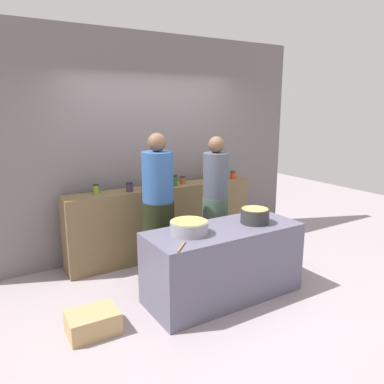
{
  "coord_description": "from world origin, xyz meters",
  "views": [
    {
      "loc": [
        -2.29,
        -3.36,
        2.06
      ],
      "look_at": [
        0.0,
        0.35,
        1.05
      ],
      "focal_mm": 35.23,
      "sensor_mm": 36.0,
      "label": 1
    }
  ],
  "objects_px": {
    "preserve_jar_1": "(129,187)",
    "preserve_jar_0": "(96,189)",
    "preserve_jar_8": "(219,176)",
    "cook_with_tongs": "(158,214)",
    "preserve_jar_4": "(175,180)",
    "preserve_jar_3": "(162,181)",
    "wooden_spoon": "(181,247)",
    "preserve_jar_9": "(233,175)",
    "cooking_pot_center": "(255,216)",
    "bread_crate": "(93,322)",
    "preserve_jar_6": "(210,178)",
    "preserve_jar_7": "(215,177)",
    "preserve_jar_2": "(147,184)",
    "preserve_jar_5": "(183,180)",
    "cook_in_cap": "(215,209)",
    "cooking_pot_left": "(189,227)"
  },
  "relations": [
    {
      "from": "preserve_jar_1",
      "to": "preserve_jar_0",
      "type": "bearing_deg",
      "value": 165.93
    },
    {
      "from": "preserve_jar_8",
      "to": "cook_with_tongs",
      "type": "bearing_deg",
      "value": -155.3
    },
    {
      "from": "preserve_jar_0",
      "to": "preserve_jar_4",
      "type": "xyz_separation_m",
      "value": [
        1.07,
        -0.1,
        0.02
      ]
    },
    {
      "from": "preserve_jar_3",
      "to": "preserve_jar_8",
      "type": "xyz_separation_m",
      "value": [
        0.93,
        -0.04,
        -0.02
      ]
    },
    {
      "from": "preserve_jar_0",
      "to": "wooden_spoon",
      "type": "xyz_separation_m",
      "value": [
        0.24,
        -1.7,
        -0.25
      ]
    },
    {
      "from": "preserve_jar_0",
      "to": "preserve_jar_1",
      "type": "xyz_separation_m",
      "value": [
        0.4,
        -0.1,
        -0.0
      ]
    },
    {
      "from": "preserve_jar_9",
      "to": "cooking_pot_center",
      "type": "distance_m",
      "value": 1.56
    },
    {
      "from": "preserve_jar_9",
      "to": "bread_crate",
      "type": "relative_size",
      "value": 0.25
    },
    {
      "from": "preserve_jar_0",
      "to": "preserve_jar_6",
      "type": "distance_m",
      "value": 1.63
    },
    {
      "from": "preserve_jar_3",
      "to": "preserve_jar_7",
      "type": "height_order",
      "value": "preserve_jar_3"
    },
    {
      "from": "preserve_jar_1",
      "to": "cook_with_tongs",
      "type": "distance_m",
      "value": 0.62
    },
    {
      "from": "preserve_jar_0",
      "to": "preserve_jar_3",
      "type": "distance_m",
      "value": 0.91
    },
    {
      "from": "preserve_jar_0",
      "to": "wooden_spoon",
      "type": "relative_size",
      "value": 0.47
    },
    {
      "from": "preserve_jar_2",
      "to": "preserve_jar_5",
      "type": "relative_size",
      "value": 1.34
    },
    {
      "from": "preserve_jar_8",
      "to": "cooking_pot_center",
      "type": "height_order",
      "value": "preserve_jar_8"
    },
    {
      "from": "preserve_jar_0",
      "to": "wooden_spoon",
      "type": "height_order",
      "value": "preserve_jar_0"
    },
    {
      "from": "preserve_jar_3",
      "to": "wooden_spoon",
      "type": "height_order",
      "value": "preserve_jar_3"
    },
    {
      "from": "preserve_jar_7",
      "to": "wooden_spoon",
      "type": "height_order",
      "value": "preserve_jar_7"
    },
    {
      "from": "preserve_jar_1",
      "to": "preserve_jar_7",
      "type": "height_order",
      "value": "preserve_jar_7"
    },
    {
      "from": "wooden_spoon",
      "to": "preserve_jar_9",
      "type": "bearing_deg",
      "value": 41.18
    },
    {
      "from": "preserve_jar_4",
      "to": "preserve_jar_6",
      "type": "height_order",
      "value": "preserve_jar_4"
    },
    {
      "from": "preserve_jar_3",
      "to": "cook_in_cap",
      "type": "relative_size",
      "value": 0.09
    },
    {
      "from": "preserve_jar_5",
      "to": "cook_with_tongs",
      "type": "xyz_separation_m",
      "value": [
        -0.7,
        -0.62,
        -0.24
      ]
    },
    {
      "from": "cooking_pot_left",
      "to": "bread_crate",
      "type": "bearing_deg",
      "value": 178.39
    },
    {
      "from": "preserve_jar_9",
      "to": "cook_with_tongs",
      "type": "xyz_separation_m",
      "value": [
        -1.52,
        -0.53,
        -0.24
      ]
    },
    {
      "from": "preserve_jar_3",
      "to": "preserve_jar_6",
      "type": "bearing_deg",
      "value": -7.65
    },
    {
      "from": "preserve_jar_6",
      "to": "preserve_jar_4",
      "type": "bearing_deg",
      "value": 178.56
    },
    {
      "from": "bread_crate",
      "to": "cooking_pot_left",
      "type": "bearing_deg",
      "value": -1.61
    },
    {
      "from": "preserve_jar_7",
      "to": "cooking_pot_center",
      "type": "xyz_separation_m",
      "value": [
        -0.43,
        -1.36,
        -0.18
      ]
    },
    {
      "from": "cook_in_cap",
      "to": "bread_crate",
      "type": "xyz_separation_m",
      "value": [
        -1.81,
        -0.63,
        -0.67
      ]
    },
    {
      "from": "preserve_jar_9",
      "to": "preserve_jar_5",
      "type": "bearing_deg",
      "value": 173.99
    },
    {
      "from": "preserve_jar_2",
      "to": "preserve_jar_3",
      "type": "xyz_separation_m",
      "value": [
        0.27,
        0.1,
        0.0
      ]
    },
    {
      "from": "cooking_pot_center",
      "to": "preserve_jar_5",
      "type": "bearing_deg",
      "value": 93.07
    },
    {
      "from": "cooking_pot_left",
      "to": "bread_crate",
      "type": "relative_size",
      "value": 0.85
    },
    {
      "from": "cooking_pot_left",
      "to": "preserve_jar_2",
      "type": "bearing_deg",
      "value": 83.98
    },
    {
      "from": "preserve_jar_9",
      "to": "cooking_pot_center",
      "type": "xyz_separation_m",
      "value": [
        -0.74,
        -1.36,
        -0.17
      ]
    },
    {
      "from": "preserve_jar_4",
      "to": "cook_with_tongs",
      "type": "bearing_deg",
      "value": -133.91
    },
    {
      "from": "preserve_jar_1",
      "to": "preserve_jar_9",
      "type": "bearing_deg",
      "value": -0.6
    },
    {
      "from": "preserve_jar_0",
      "to": "cooking_pot_left",
      "type": "bearing_deg",
      "value": -70.34
    },
    {
      "from": "preserve_jar_1",
      "to": "preserve_jar_5",
      "type": "xyz_separation_m",
      "value": [
        0.83,
        0.07,
        -0.01
      ]
    },
    {
      "from": "preserve_jar_3",
      "to": "cooking_pot_left",
      "type": "height_order",
      "value": "preserve_jar_3"
    },
    {
      "from": "cooking_pot_center",
      "to": "preserve_jar_7",
      "type": "bearing_deg",
      "value": 72.66
    },
    {
      "from": "bread_crate",
      "to": "preserve_jar_9",
      "type": "bearing_deg",
      "value": 26.07
    },
    {
      "from": "cooking_pot_left",
      "to": "preserve_jar_7",
      "type": "bearing_deg",
      "value": 46.37
    },
    {
      "from": "preserve_jar_1",
      "to": "preserve_jar_3",
      "type": "height_order",
      "value": "preserve_jar_3"
    },
    {
      "from": "preserve_jar_4",
      "to": "cook_in_cap",
      "type": "bearing_deg",
      "value": -71.01
    },
    {
      "from": "preserve_jar_5",
      "to": "cooking_pot_center",
      "type": "height_order",
      "value": "preserve_jar_5"
    },
    {
      "from": "preserve_jar_5",
      "to": "cook_in_cap",
      "type": "height_order",
      "value": "cook_in_cap"
    },
    {
      "from": "preserve_jar_3",
      "to": "cook_with_tongs",
      "type": "distance_m",
      "value": 0.78
    },
    {
      "from": "preserve_jar_2",
      "to": "cook_in_cap",
      "type": "relative_size",
      "value": 0.08
    }
  ]
}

